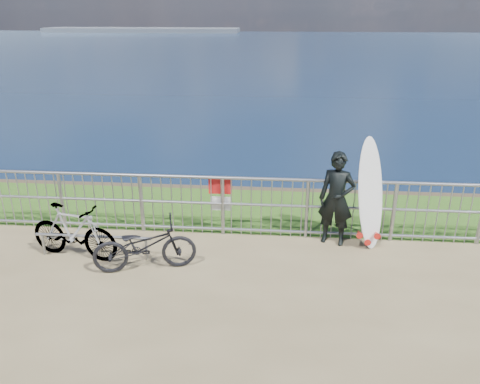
# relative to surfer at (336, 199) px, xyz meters

# --- Properties ---
(grass_strip) EXTENTS (120.00, 120.00, 0.00)m
(grass_strip) POSITION_rel_surfer_xyz_m (-1.48, 1.25, -0.82)
(grass_strip) COLOR #295216
(grass_strip) RESTS_ON ground
(seascape) EXTENTS (260.00, 260.00, 5.00)m
(seascape) POSITION_rel_surfer_xyz_m (-45.23, 146.04, -4.86)
(seascape) COLOR brown
(seascape) RESTS_ON ground
(railing) EXTENTS (10.06, 0.10, 1.13)m
(railing) POSITION_rel_surfer_xyz_m (-1.47, 0.15, -0.25)
(railing) COLOR gray
(railing) RESTS_ON ground
(surfer) EXTENTS (0.69, 0.55, 1.66)m
(surfer) POSITION_rel_surfer_xyz_m (0.00, 0.00, 0.00)
(surfer) COLOR black
(surfer) RESTS_ON ground
(surfboard) EXTENTS (0.66, 0.63, 1.93)m
(surfboard) POSITION_rel_surfer_xyz_m (0.55, -0.05, 0.06)
(surfboard) COLOR white
(surfboard) RESTS_ON ground
(bicycle_near) EXTENTS (1.69, 0.96, 0.84)m
(bicycle_near) POSITION_rel_surfer_xyz_m (-3.06, -1.18, -0.41)
(bicycle_near) COLOR black
(bicycle_near) RESTS_ON ground
(bicycle_far) EXTENTS (1.63, 0.75, 0.94)m
(bicycle_far) POSITION_rel_surfer_xyz_m (-4.32, -0.90, -0.36)
(bicycle_far) COLOR black
(bicycle_far) RESTS_ON ground
(bike_rack) EXTENTS (1.96, 0.05, 0.41)m
(bike_rack) POSITION_rel_surfer_xyz_m (-4.01, -0.87, -0.49)
(bike_rack) COLOR gray
(bike_rack) RESTS_ON ground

